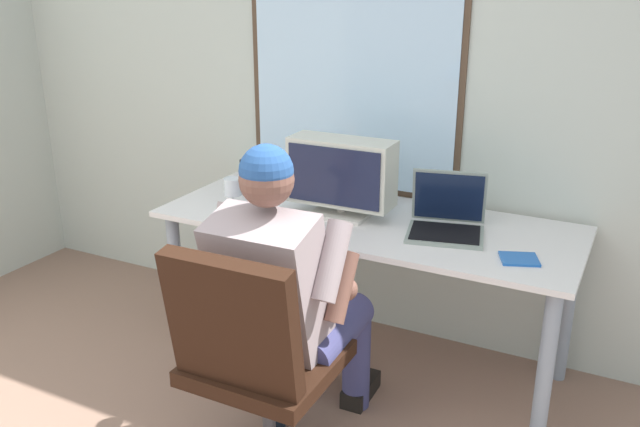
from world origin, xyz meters
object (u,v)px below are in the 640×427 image
at_px(coffee_mug, 263,206).
at_px(laptop, 447,217).
at_px(office_chair, 252,351).
at_px(desk_speaker, 251,173).
at_px(wine_glass, 233,188).
at_px(cd_case, 519,259).
at_px(crt_monitor, 341,173).
at_px(desk, 366,240).
at_px(person_seated, 287,292).

bearing_deg(coffee_mug, laptop, 14.37).
bearing_deg(office_chair, desk_speaker, 122.14).
bearing_deg(wine_glass, coffee_mug, -2.25).
relative_size(desk_speaker, coffee_mug, 1.43).
bearing_deg(desk_speaker, wine_glass, -70.73).
distance_m(laptop, cd_case, 0.39).
bearing_deg(wine_glass, crt_monitor, 19.89).
distance_m(laptop, wine_glass, 0.98).
height_order(laptop, desk_speaker, laptop).
bearing_deg(laptop, crt_monitor, -176.96).
xyz_separation_m(laptop, cd_case, (0.34, -0.17, -0.06)).
height_order(desk, cd_case, cd_case).
xyz_separation_m(person_seated, coffee_mug, (-0.38, 0.46, 0.14)).
bearing_deg(person_seated, desk_speaker, 129.62).
height_order(cd_case, coffee_mug, coffee_mug).
bearing_deg(coffee_mug, person_seated, -50.35).
bearing_deg(cd_case, desk, 167.52).
height_order(desk, desk_speaker, desk_speaker).
xyz_separation_m(person_seated, wine_glass, (-0.55, 0.47, 0.20)).
relative_size(wine_glass, coffee_mug, 1.48).
xyz_separation_m(laptop, coffee_mug, (-0.79, -0.20, -0.01)).
xyz_separation_m(desk, cd_case, (0.71, -0.16, 0.11)).
xyz_separation_m(desk, office_chair, (-0.04, -0.91, -0.10)).
height_order(wine_glass, cd_case, wine_glass).
xyz_separation_m(wine_glass, cd_case, (1.30, 0.02, -0.10)).
relative_size(desk, cd_case, 10.59).
bearing_deg(coffee_mug, cd_case, 1.51).
bearing_deg(crt_monitor, cd_case, -10.05).
relative_size(person_seated, wine_glass, 7.95).
xyz_separation_m(desk, person_seated, (-0.05, -0.65, 0.02)).
relative_size(desk, person_seated, 1.49).
bearing_deg(desk, cd_case, -12.48).
relative_size(desk, crt_monitor, 3.94).
height_order(office_chair, desk_speaker, office_chair).
bearing_deg(crt_monitor, desk, 4.47).
height_order(crt_monitor, cd_case, crt_monitor).
distance_m(office_chair, laptop, 1.05).
xyz_separation_m(office_chair, person_seated, (-0.01, 0.26, 0.11)).
bearing_deg(wine_glass, person_seated, -40.47).
bearing_deg(cd_case, office_chair, -134.75).
height_order(office_chair, wine_glass, office_chair).
relative_size(office_chair, coffee_mug, 8.92).
bearing_deg(person_seated, wine_glass, 139.53).
xyz_separation_m(crt_monitor, coffee_mug, (-0.31, -0.18, -0.15)).
distance_m(cd_case, coffee_mug, 1.14).
distance_m(wine_glass, cd_case, 1.30).
height_order(desk_speaker, coffee_mug, desk_speaker).
bearing_deg(laptop, office_chair, -113.55).
distance_m(laptop, coffee_mug, 0.82).
height_order(crt_monitor, coffee_mug, crt_monitor).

